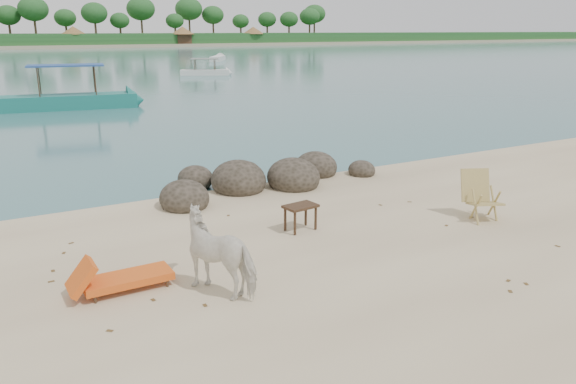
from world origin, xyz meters
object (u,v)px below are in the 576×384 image
at_px(boulders, 261,180).
at_px(boat_near, 66,72).
at_px(cow, 222,253).
at_px(deck_chair, 486,198).
at_px(side_table, 300,219).
at_px(lounge_chair, 127,275).

distance_m(boulders, boat_near, 19.09).
bearing_deg(cow, deck_chair, 154.13).
relative_size(boulders, boat_near, 0.83).
bearing_deg(side_table, cow, -152.56).
distance_m(boulders, side_table, 3.48).
bearing_deg(boat_near, cow, -84.75).
height_order(boulders, lounge_chair, boulders).
xyz_separation_m(boulders, side_table, (-0.81, -3.39, 0.06)).
bearing_deg(boulders, side_table, -103.44).
bearing_deg(deck_chair, lounge_chair, -157.92).
xyz_separation_m(side_table, deck_chair, (3.81, -1.38, 0.26)).
bearing_deg(cow, side_table, -173.85).
xyz_separation_m(cow, deck_chair, (6.26, 0.34, -0.11)).
xyz_separation_m(cow, boat_near, (1.44, 24.04, 1.22)).
relative_size(boulders, deck_chair, 5.98).
relative_size(boulders, cow, 4.21).
distance_m(lounge_chair, deck_chair, 7.60).
bearing_deg(boulders, cow, -122.50).
height_order(deck_chair, boat_near, boat_near).
xyz_separation_m(boulders, deck_chair, (3.00, -4.76, 0.32)).
relative_size(side_table, deck_chair, 0.63).
bearing_deg(deck_chair, boat_near, 126.51).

